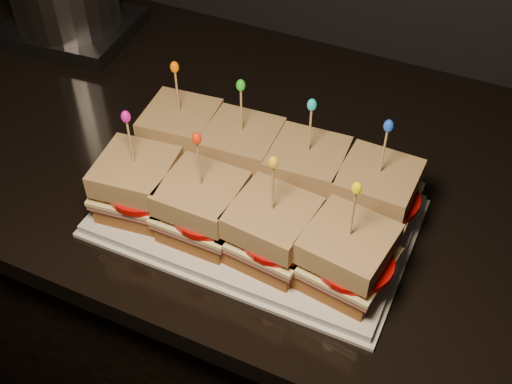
% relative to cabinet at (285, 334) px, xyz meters
% --- Properties ---
extents(cabinet, '(2.33, 0.65, 0.89)m').
position_rel_cabinet_xyz_m(cabinet, '(0.00, 0.00, 0.00)').
color(cabinet, black).
rests_on(cabinet, ground).
extents(granite_slab, '(2.37, 0.69, 0.04)m').
position_rel_cabinet_xyz_m(granite_slab, '(0.00, -0.00, 0.46)').
color(granite_slab, black).
rests_on(granite_slab, cabinet).
extents(platter, '(0.41, 0.26, 0.02)m').
position_rel_cabinet_xyz_m(platter, '(-0.00, -0.14, 0.49)').
color(platter, white).
rests_on(platter, granite_slab).
extents(platter_rim, '(0.43, 0.27, 0.01)m').
position_rel_cabinet_xyz_m(platter_rim, '(-0.00, -0.14, 0.48)').
color(platter_rim, white).
rests_on(platter_rim, granite_slab).
extents(sandwich_0_bread_bot, '(0.10, 0.10, 0.03)m').
position_rel_cabinet_xyz_m(sandwich_0_bread_bot, '(-0.15, -0.08, 0.51)').
color(sandwich_0_bread_bot, brown).
rests_on(sandwich_0_bread_bot, platter).
extents(sandwich_0_ham, '(0.12, 0.11, 0.01)m').
position_rel_cabinet_xyz_m(sandwich_0_ham, '(-0.15, -0.08, 0.53)').
color(sandwich_0_ham, '#B75B56').
rests_on(sandwich_0_ham, sandwich_0_bread_bot).
extents(sandwich_0_cheese, '(0.12, 0.11, 0.01)m').
position_rel_cabinet_xyz_m(sandwich_0_cheese, '(-0.15, -0.08, 0.54)').
color(sandwich_0_cheese, '#FFF7A6').
rests_on(sandwich_0_cheese, sandwich_0_ham).
extents(sandwich_0_tomato, '(0.10, 0.10, 0.01)m').
position_rel_cabinet_xyz_m(sandwich_0_tomato, '(-0.14, -0.08, 0.54)').
color(sandwich_0_tomato, '#C30907').
rests_on(sandwich_0_tomato, sandwich_0_cheese).
extents(sandwich_0_bread_top, '(0.11, 0.11, 0.03)m').
position_rel_cabinet_xyz_m(sandwich_0_bread_top, '(-0.15, -0.08, 0.57)').
color(sandwich_0_bread_top, brown).
rests_on(sandwich_0_bread_top, sandwich_0_tomato).
extents(sandwich_0_pick, '(0.00, 0.00, 0.09)m').
position_rel_cabinet_xyz_m(sandwich_0_pick, '(-0.15, -0.08, 0.61)').
color(sandwich_0_pick, tan).
rests_on(sandwich_0_pick, sandwich_0_bread_top).
extents(sandwich_0_frill, '(0.01, 0.01, 0.02)m').
position_rel_cabinet_xyz_m(sandwich_0_frill, '(-0.15, -0.08, 0.66)').
color(sandwich_0_frill, '#FE6702').
rests_on(sandwich_0_frill, sandwich_0_pick).
extents(sandwich_1_bread_bot, '(0.10, 0.10, 0.03)m').
position_rel_cabinet_xyz_m(sandwich_1_bread_bot, '(-0.05, -0.08, 0.51)').
color(sandwich_1_bread_bot, brown).
rests_on(sandwich_1_bread_bot, platter).
extents(sandwich_1_ham, '(0.11, 0.11, 0.01)m').
position_rel_cabinet_xyz_m(sandwich_1_ham, '(-0.05, -0.08, 0.53)').
color(sandwich_1_ham, '#B75B56').
rests_on(sandwich_1_ham, sandwich_1_bread_bot).
extents(sandwich_1_cheese, '(0.11, 0.11, 0.01)m').
position_rel_cabinet_xyz_m(sandwich_1_cheese, '(-0.05, -0.08, 0.54)').
color(sandwich_1_cheese, '#FFF7A6').
rests_on(sandwich_1_cheese, sandwich_1_ham).
extents(sandwich_1_tomato, '(0.10, 0.10, 0.01)m').
position_rel_cabinet_xyz_m(sandwich_1_tomato, '(-0.04, -0.08, 0.54)').
color(sandwich_1_tomato, '#C30907').
rests_on(sandwich_1_tomato, sandwich_1_cheese).
extents(sandwich_1_bread_top, '(0.10, 0.10, 0.03)m').
position_rel_cabinet_xyz_m(sandwich_1_bread_top, '(-0.05, -0.08, 0.57)').
color(sandwich_1_bread_top, brown).
rests_on(sandwich_1_bread_top, sandwich_1_tomato).
extents(sandwich_1_pick, '(0.00, 0.00, 0.09)m').
position_rel_cabinet_xyz_m(sandwich_1_pick, '(-0.05, -0.08, 0.61)').
color(sandwich_1_pick, tan).
rests_on(sandwich_1_pick, sandwich_1_bread_top).
extents(sandwich_1_frill, '(0.01, 0.01, 0.02)m').
position_rel_cabinet_xyz_m(sandwich_1_frill, '(-0.05, -0.08, 0.66)').
color(sandwich_1_frill, green).
rests_on(sandwich_1_frill, sandwich_1_pick).
extents(sandwich_2_bread_bot, '(0.10, 0.10, 0.03)m').
position_rel_cabinet_xyz_m(sandwich_2_bread_bot, '(0.05, -0.08, 0.51)').
color(sandwich_2_bread_bot, brown).
rests_on(sandwich_2_bread_bot, platter).
extents(sandwich_2_ham, '(0.11, 0.11, 0.01)m').
position_rel_cabinet_xyz_m(sandwich_2_ham, '(0.05, -0.08, 0.53)').
color(sandwich_2_ham, '#B75B56').
rests_on(sandwich_2_ham, sandwich_2_bread_bot).
extents(sandwich_2_cheese, '(0.11, 0.11, 0.01)m').
position_rel_cabinet_xyz_m(sandwich_2_cheese, '(0.05, -0.08, 0.54)').
color(sandwich_2_cheese, '#FFF7A6').
rests_on(sandwich_2_cheese, sandwich_2_ham).
extents(sandwich_2_tomato, '(0.10, 0.10, 0.01)m').
position_rel_cabinet_xyz_m(sandwich_2_tomato, '(0.06, -0.08, 0.54)').
color(sandwich_2_tomato, '#C30907').
rests_on(sandwich_2_tomato, sandwich_2_cheese).
extents(sandwich_2_bread_top, '(0.10, 0.10, 0.03)m').
position_rel_cabinet_xyz_m(sandwich_2_bread_top, '(0.05, -0.08, 0.57)').
color(sandwich_2_bread_top, brown).
rests_on(sandwich_2_bread_top, sandwich_2_tomato).
extents(sandwich_2_pick, '(0.00, 0.00, 0.09)m').
position_rel_cabinet_xyz_m(sandwich_2_pick, '(0.05, -0.08, 0.61)').
color(sandwich_2_pick, tan).
rests_on(sandwich_2_pick, sandwich_2_bread_top).
extents(sandwich_2_frill, '(0.01, 0.01, 0.02)m').
position_rel_cabinet_xyz_m(sandwich_2_frill, '(0.05, -0.08, 0.66)').
color(sandwich_2_frill, '#14BCC8').
rests_on(sandwich_2_frill, sandwich_2_pick).
extents(sandwich_3_bread_bot, '(0.10, 0.10, 0.03)m').
position_rel_cabinet_xyz_m(sandwich_3_bread_bot, '(0.15, -0.08, 0.51)').
color(sandwich_3_bread_bot, brown).
rests_on(sandwich_3_bread_bot, platter).
extents(sandwich_3_ham, '(0.11, 0.10, 0.01)m').
position_rel_cabinet_xyz_m(sandwich_3_ham, '(0.15, -0.08, 0.53)').
color(sandwich_3_ham, '#B75B56').
rests_on(sandwich_3_ham, sandwich_3_bread_bot).
extents(sandwich_3_cheese, '(0.11, 0.11, 0.01)m').
position_rel_cabinet_xyz_m(sandwich_3_cheese, '(0.15, -0.08, 0.54)').
color(sandwich_3_cheese, '#FFF7A6').
rests_on(sandwich_3_cheese, sandwich_3_ham).
extents(sandwich_3_tomato, '(0.10, 0.10, 0.01)m').
position_rel_cabinet_xyz_m(sandwich_3_tomato, '(0.16, -0.08, 0.54)').
color(sandwich_3_tomato, '#C30907').
rests_on(sandwich_3_tomato, sandwich_3_cheese).
extents(sandwich_3_bread_top, '(0.10, 0.10, 0.03)m').
position_rel_cabinet_xyz_m(sandwich_3_bread_top, '(0.15, -0.08, 0.57)').
color(sandwich_3_bread_top, brown).
rests_on(sandwich_3_bread_top, sandwich_3_tomato).
extents(sandwich_3_pick, '(0.00, 0.00, 0.09)m').
position_rel_cabinet_xyz_m(sandwich_3_pick, '(0.15, -0.08, 0.61)').
color(sandwich_3_pick, tan).
rests_on(sandwich_3_pick, sandwich_3_bread_top).
extents(sandwich_3_frill, '(0.01, 0.01, 0.02)m').
position_rel_cabinet_xyz_m(sandwich_3_frill, '(0.15, -0.08, 0.66)').
color(sandwich_3_frill, blue).
rests_on(sandwich_3_frill, sandwich_3_pick).
extents(sandwich_4_bread_bot, '(0.11, 0.11, 0.03)m').
position_rel_cabinet_xyz_m(sandwich_4_bread_bot, '(-0.15, -0.20, 0.51)').
color(sandwich_4_bread_bot, brown).
rests_on(sandwich_4_bread_bot, platter).
extents(sandwich_4_ham, '(0.12, 0.11, 0.01)m').
position_rel_cabinet_xyz_m(sandwich_4_ham, '(-0.15, -0.20, 0.53)').
color(sandwich_4_ham, '#B75B56').
rests_on(sandwich_4_ham, sandwich_4_bread_bot).
extents(sandwich_4_cheese, '(0.12, 0.12, 0.01)m').
position_rel_cabinet_xyz_m(sandwich_4_cheese, '(-0.15, -0.20, 0.54)').
color(sandwich_4_cheese, '#FFF7A6').
rests_on(sandwich_4_cheese, sandwich_4_ham).
extents(sandwich_4_tomato, '(0.10, 0.10, 0.01)m').
position_rel_cabinet_xyz_m(sandwich_4_tomato, '(-0.14, -0.20, 0.54)').
color(sandwich_4_tomato, '#C30907').
rests_on(sandwich_4_tomato, sandwich_4_cheese).
extents(sandwich_4_bread_top, '(0.11, 0.11, 0.03)m').
position_rel_cabinet_xyz_m(sandwich_4_bread_top, '(-0.15, -0.20, 0.57)').
color(sandwich_4_bread_top, brown).
rests_on(sandwich_4_bread_top, sandwich_4_tomato).
extents(sandwich_4_pick, '(0.00, 0.00, 0.09)m').
position_rel_cabinet_xyz_m(sandwich_4_pick, '(-0.15, -0.20, 0.61)').
color(sandwich_4_pick, tan).
rests_on(sandwich_4_pick, sandwich_4_bread_top).
extents(sandwich_4_frill, '(0.01, 0.01, 0.02)m').
position_rel_cabinet_xyz_m(sandwich_4_frill, '(-0.15, -0.20, 0.66)').
color(sandwich_4_frill, '#C81098').
rests_on(sandwich_4_frill, sandwich_4_pick).
extents(sandwich_5_bread_bot, '(0.10, 0.10, 0.03)m').
position_rel_cabinet_xyz_m(sandwich_5_bread_bot, '(-0.05, -0.20, 0.51)').
color(sandwich_5_bread_bot, brown).
rests_on(sandwich_5_bread_bot, platter).
extents(sandwich_5_ham, '(0.11, 0.10, 0.01)m').
position_rel_cabinet_xyz_m(sandwich_5_ham, '(-0.05, -0.20, 0.53)').
color(sandwich_5_ham, '#B75B56').
rests_on(sandwich_5_ham, sandwich_5_bread_bot).
extents(sandwich_5_cheese, '(0.11, 0.10, 0.01)m').
position_rel_cabinet_xyz_m(sandwich_5_cheese, '(-0.05, -0.20, 0.54)').
color(sandwich_5_cheese, '#FFF7A6').
rests_on(sandwich_5_cheese, sandwich_5_ham).
extents(sandwich_5_tomato, '(0.10, 0.10, 0.01)m').
position_rel_cabinet_xyz_m(sandwich_5_tomato, '(-0.04, -0.20, 0.54)').
color(sandwich_5_tomato, '#C30907').
rests_on(sandwich_5_tomato, sandwich_5_cheese).
extents(sandwich_5_bread_top, '(0.10, 0.10, 0.03)m').
position_rel_cabinet_xyz_m(sandwich_5_bread_top, '(-0.05, -0.20, 0.57)').
color(sandwich_5_bread_top, brown).
rests_on(sandwich_5_bread_top, sandwich_5_tomato).
extents(sandwich_5_pick, '(0.00, 0.00, 0.09)m').
position_rel_cabinet_xyz_m(sandwich_5_pick, '(-0.05, -0.20, 0.61)').
color(sandwich_5_pick, tan).
rests_on(sandwich_5_pick, sandwich_5_bread_top).
extents(sandwich_5_frill, '(0.01, 0.01, 0.02)m').
position_rel_cabinet_xyz_m(sandwich_5_frill, '(-0.05, -0.20, 0.66)').
color(sandwich_5_frill, red).
rests_on(sandwich_5_frill, sandwich_5_pick).
extents(sandwich_6_bread_bot, '(0.10, 0.10, 0.03)m').
position_rel_cabinet_xyz_m(sandwich_6_bread_bot, '(0.05, -0.20, 0.51)').
color(sandwich_6_bread_bot, brown).
rests_on(sandwich_6_bread_bot, platter).
extents(sandwich_6_ham, '(0.11, 0.11, 0.01)m').
position_rel_cabinet_xyz_m(sandwich_6_ham, '(0.05, -0.20, 0.53)').
color(sandwich_6_ham, '#B75B56').
rests_on(sandwich_6_ham, sandwich_6_bread_bot).
extents(sandwich_6_cheese, '(0.12, 0.11, 0.01)m').
position_rel_cabinet_xyz_m(sandwich_6_cheese, '(0.05, -0.20, 0.54)').
color(sandwich_6_cheese, '#FFF7A6').
rests_on(sandwich_6_cheese, sandwich_6_ham).
extents(sandwich_6_tomato, '(0.10, 0.10, 0.01)m').
position_rel_cabinet_xyz_m(sandwich_6_tomato, '(0.06, -0.20, 0.54)').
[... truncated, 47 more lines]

